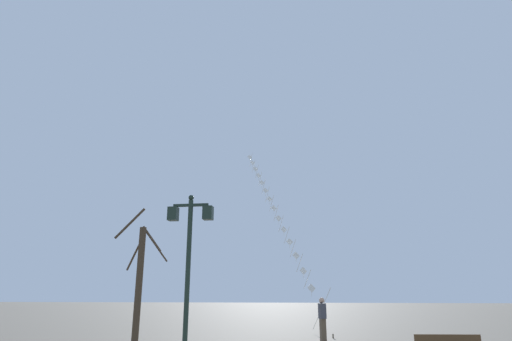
% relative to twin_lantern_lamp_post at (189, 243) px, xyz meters
% --- Properties ---
extents(ground_plane, '(160.00, 160.00, 0.00)m').
position_rel_twin_lantern_lamp_post_xyz_m(ground_plane, '(2.76, 10.70, -3.26)').
color(ground_plane, '#756B5B').
extents(twin_lantern_lamp_post, '(1.35, 0.28, 4.69)m').
position_rel_twin_lantern_lamp_post_xyz_m(twin_lantern_lamp_post, '(0.00, 0.00, 0.00)').
color(twin_lantern_lamp_post, '#1E2D23').
rests_on(twin_lantern_lamp_post, ground_plane).
extents(kite_train, '(6.53, 16.66, 14.22)m').
position_rel_twin_lantern_lamp_post_xyz_m(kite_train, '(0.88, 16.78, 4.28)').
color(kite_train, brown).
rests_on(kite_train, ground_plane).
extents(kite_flyer, '(0.34, 0.63, 1.71)m').
position_rel_twin_lantern_lamp_post_xyz_m(kite_flyer, '(3.80, 6.50, -2.35)').
color(kite_flyer, brown).
rests_on(kite_flyer, ground_plane).
extents(bare_tree, '(1.95, 0.83, 5.04)m').
position_rel_twin_lantern_lamp_post_xyz_m(bare_tree, '(-2.86, 3.34, -0.89)').
color(bare_tree, '#423323').
rests_on(bare_tree, ground_plane).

